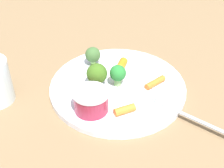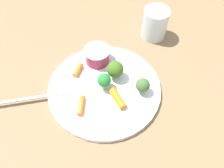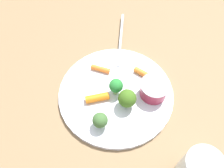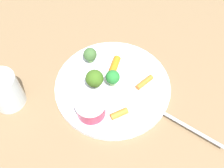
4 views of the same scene
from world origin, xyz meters
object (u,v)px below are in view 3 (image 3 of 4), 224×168
(broccoli_floret_0, at_px, (100,120))
(broccoli_floret_1, at_px, (127,98))
(sauce_cup, at_px, (154,89))
(carrot_stick_2, at_px, (142,73))
(carrot_stick_1, at_px, (97,98))
(broccoli_floret_2, at_px, (115,85))
(plate, at_px, (116,94))
(fork, at_px, (121,39))
(carrot_stick_0, at_px, (100,69))

(broccoli_floret_0, relative_size, broccoli_floret_1, 0.83)
(sauce_cup, relative_size, carrot_stick_2, 1.68)
(carrot_stick_1, bearing_deg, broccoli_floret_0, -117.36)
(broccoli_floret_0, bearing_deg, broccoli_floret_2, 33.85)
(broccoli_floret_2, height_order, carrot_stick_1, broccoli_floret_2)
(plate, height_order, broccoli_floret_2, broccoli_floret_2)
(broccoli_floret_0, relative_size, fork, 0.27)
(broccoli_floret_0, bearing_deg, carrot_stick_2, 18.48)
(broccoli_floret_2, relative_size, carrot_stick_1, 0.83)
(fork, bearing_deg, carrot_stick_2, -103.03)
(broccoli_floret_1, height_order, carrot_stick_2, broccoli_floret_1)
(plate, bearing_deg, carrot_stick_1, 169.22)
(sauce_cup, xyz_separation_m, broccoli_floret_2, (-0.07, 0.06, 0.01))
(sauce_cup, distance_m, broccoli_floret_1, 0.07)
(carrot_stick_1, relative_size, fork, 0.35)
(broccoli_floret_0, bearing_deg, carrot_stick_1, 62.64)
(carrot_stick_1, height_order, carrot_stick_2, carrot_stick_1)
(broccoli_floret_0, distance_m, carrot_stick_1, 0.07)
(broccoli_floret_2, bearing_deg, plate, -97.57)
(carrot_stick_0, xyz_separation_m, carrot_stick_2, (0.08, -0.07, 0.00))
(plate, bearing_deg, broccoli_floret_2, 82.43)
(broccoli_floret_1, distance_m, fork, 0.21)
(plate, height_order, fork, fork)
(carrot_stick_2, bearing_deg, carrot_stick_1, 178.45)
(fork, bearing_deg, sauce_cup, -103.02)
(plate, bearing_deg, carrot_stick_2, 3.78)
(fork, bearing_deg, carrot_stick_1, -142.58)
(carrot_stick_0, relative_size, carrot_stick_1, 0.88)
(broccoli_floret_2, bearing_deg, broccoli_floret_0, -146.15)
(broccoli_floret_2, bearing_deg, sauce_cup, -40.30)
(broccoli_floret_0, bearing_deg, fork, 43.44)
(carrot_stick_1, bearing_deg, plate, -10.78)
(broccoli_floret_0, height_order, carrot_stick_1, broccoli_floret_0)
(carrot_stick_1, relative_size, carrot_stick_2, 1.40)
(carrot_stick_2, relative_size, fork, 0.25)
(broccoli_floret_0, bearing_deg, plate, 31.96)
(broccoli_floret_2, relative_size, fork, 0.29)
(broccoli_floret_2, bearing_deg, broccoli_floret_1, -90.06)
(plate, xyz_separation_m, broccoli_floret_0, (-0.08, -0.05, 0.03))
(carrot_stick_0, height_order, carrot_stick_2, carrot_stick_2)
(broccoli_floret_2, distance_m, carrot_stick_0, 0.07)
(carrot_stick_1, bearing_deg, broccoli_floret_2, -6.04)
(broccoli_floret_2, xyz_separation_m, carrot_stick_1, (-0.05, 0.01, -0.02))
(sauce_cup, bearing_deg, broccoli_floret_0, 177.50)
(plate, bearing_deg, broccoli_floret_0, -148.04)
(carrot_stick_0, relative_size, fork, 0.31)
(carrot_stick_0, xyz_separation_m, fork, (0.11, 0.06, -0.01))
(plate, distance_m, fork, 0.17)
(broccoli_floret_0, distance_m, broccoli_floret_1, 0.08)
(broccoli_floret_1, relative_size, carrot_stick_0, 1.05)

